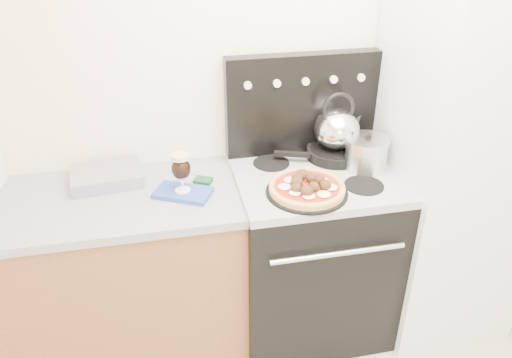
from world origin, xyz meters
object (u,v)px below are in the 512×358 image
object	(u,v)px
beer_glass	(181,173)
stove_body	(310,255)
fridge	(454,157)
pizza_pan	(307,192)
tea_kettle	(337,126)
oven_mitt	(183,193)
skillet	(335,153)
base_cabinet	(91,283)
stock_pot	(366,154)
pizza	(307,186)

from	to	relation	value
beer_glass	stove_body	bearing A→B (deg)	2.32
stove_body	fridge	size ratio (longest dim) A/B	0.46
stove_body	pizza_pan	distance (m)	0.52
beer_glass	tea_kettle	distance (m)	0.80
oven_mitt	skillet	distance (m)	0.79
beer_glass	pizza_pan	size ratio (longest dim) A/B	0.51
stove_body	fridge	world-z (taller)	fridge
base_cabinet	stock_pot	distance (m)	1.47
oven_mitt	pizza_pan	bearing A→B (deg)	-13.81
oven_mitt	beer_glass	world-z (taller)	beer_glass
beer_glass	skillet	world-z (taller)	beer_glass
beer_glass	pizza	distance (m)	0.55
beer_glass	stock_pot	distance (m)	0.88
base_cabinet	stove_body	size ratio (longest dim) A/B	1.65
base_cabinet	pizza_pan	xyz separation A→B (m)	(1.01, -0.18, 0.50)
fridge	pizza_pan	bearing A→B (deg)	-170.56
beer_glass	skillet	bearing A→B (deg)	12.77
pizza_pan	tea_kettle	distance (m)	0.42
base_cabinet	skillet	size ratio (longest dim) A/B	5.16
pizza_pan	stock_pot	bearing A→B (deg)	26.62
stove_body	skillet	world-z (taller)	skillet
beer_glass	oven_mitt	bearing A→B (deg)	0.00
pizza_pan	beer_glass	bearing A→B (deg)	166.19
stove_body	stock_pot	world-z (taller)	stock_pot
oven_mitt	stove_body	bearing A→B (deg)	2.32
pizza_pan	tea_kettle	size ratio (longest dim) A/B	1.49
stove_body	skillet	xyz separation A→B (m)	(0.15, 0.15, 0.51)
tea_kettle	stock_pot	distance (m)	0.20
fridge	stock_pot	distance (m)	0.45
fridge	oven_mitt	xyz separation A→B (m)	(-1.33, -0.00, -0.04)
fridge	beer_glass	world-z (taller)	fridge
stock_pot	skillet	bearing A→B (deg)	128.55
skillet	stock_pot	world-z (taller)	stock_pot
tea_kettle	oven_mitt	bearing A→B (deg)	-173.16
fridge	tea_kettle	distance (m)	0.60
oven_mitt	pizza_pan	xyz separation A→B (m)	(0.53, -0.13, 0.02)
base_cabinet	skillet	world-z (taller)	skillet
base_cabinet	oven_mitt	distance (m)	0.68
pizza	base_cabinet	bearing A→B (deg)	169.82
base_cabinet	skillet	xyz separation A→B (m)	(1.25, 0.12, 0.52)
stove_body	beer_glass	size ratio (longest dim) A/B	4.77
base_cabinet	stock_pot	world-z (taller)	stock_pot
stove_body	beer_glass	world-z (taller)	beer_glass
fridge	tea_kettle	xyz separation A→B (m)	(-0.55, 0.17, 0.14)
stove_body	fridge	xyz separation A→B (m)	(0.70, -0.03, 0.51)
stove_body	pizza_pan	world-z (taller)	pizza_pan
pizza_pan	tea_kettle	xyz separation A→B (m)	(0.24, 0.31, 0.17)
stove_body	stock_pot	size ratio (longest dim) A/B	4.43
fridge	skillet	xyz separation A→B (m)	(-0.55, 0.17, -0.00)
oven_mitt	stock_pot	bearing A→B (deg)	2.71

